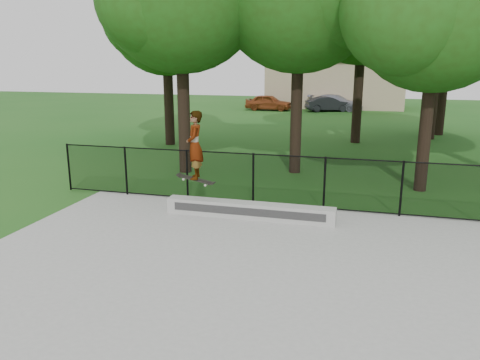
{
  "coord_description": "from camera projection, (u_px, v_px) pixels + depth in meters",
  "views": [
    {
      "loc": [
        0.99,
        -6.6,
        4.03
      ],
      "look_at": [
        -1.93,
        4.2,
        1.2
      ],
      "focal_mm": 35.0,
      "sensor_mm": 36.0,
      "label": 1
    }
  ],
  "objects": [
    {
      "name": "ground",
      "position": [
        288.0,
        323.0,
        7.42
      ],
      "size": [
        100.0,
        100.0,
        0.0
      ],
      "primitive_type": "plane",
      "color": "#1A5217",
      "rests_on": "ground"
    },
    {
      "name": "concrete_slab",
      "position": [
        288.0,
        322.0,
        7.41
      ],
      "size": [
        14.0,
        12.0,
        0.06
      ],
      "primitive_type": "cube",
      "color": "#959691",
      "rests_on": "ground"
    },
    {
      "name": "grind_ledge",
      "position": [
        249.0,
        210.0,
        12.21
      ],
      "size": [
        4.46,
        0.4,
        0.41
      ],
      "primitive_type": "cube",
      "color": "#B7B8B2",
      "rests_on": "concrete_slab"
    },
    {
      "name": "car_a",
      "position": [
        269.0,
        102.0,
        40.04
      ],
      "size": [
        4.0,
        1.76,
        1.35
      ],
      "primitive_type": "imported",
      "rotation": [
        0.0,
        0.0,
        1.53
      ],
      "color": "brown",
      "rests_on": "ground"
    },
    {
      "name": "car_b",
      "position": [
        328.0,
        104.0,
        39.11
      ],
      "size": [
        3.67,
        2.46,
        1.24
      ],
      "primitive_type": "imported",
      "rotation": [
        0.0,
        0.0,
        1.94
      ],
      "color": "black",
      "rests_on": "ground"
    },
    {
      "name": "car_c",
      "position": [
        335.0,
        103.0,
        39.9
      ],
      "size": [
        4.54,
        2.74,
        1.34
      ],
      "primitive_type": "imported",
      "rotation": [
        0.0,
        0.0,
        1.35
      ],
      "color": "gray",
      "rests_on": "ground"
    },
    {
      "name": "skater_airborne",
      "position": [
        195.0,
        146.0,
        11.98
      ],
      "size": [
        0.83,
        0.74,
        1.93
      ],
      "color": "black",
      "rests_on": "ground"
    },
    {
      "name": "chainlink_fence",
      "position": [
        324.0,
        184.0,
        12.74
      ],
      "size": [
        16.06,
        0.06,
        1.5
      ],
      "color": "black",
      "rests_on": "concrete_slab"
    },
    {
      "name": "tree_row",
      "position": [
        359.0,
        1.0,
        19.19
      ],
      "size": [
        20.42,
        18.06,
        10.2
      ],
      "color": "black",
      "rests_on": "ground"
    },
    {
      "name": "distant_building",
      "position": [
        335.0,
        83.0,
        42.96
      ],
      "size": [
        12.4,
        6.4,
        4.3
      ],
      "color": "tan",
      "rests_on": "ground"
    }
  ]
}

